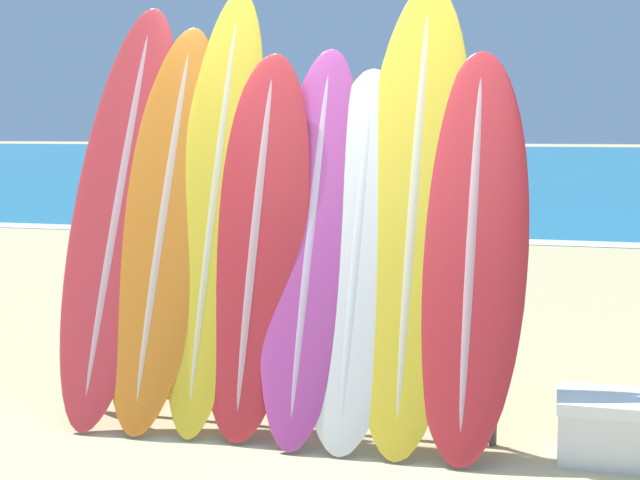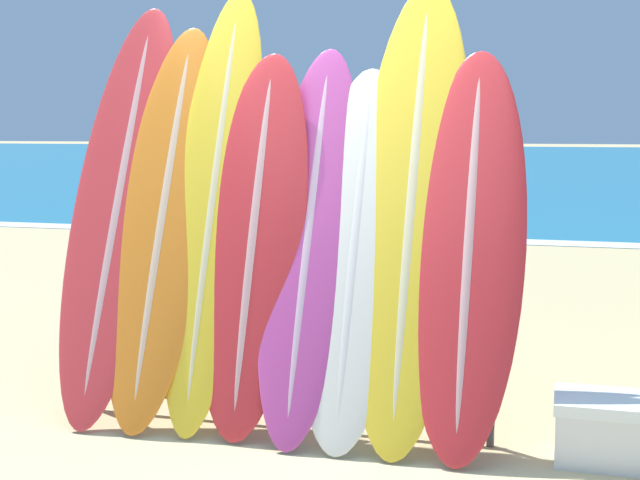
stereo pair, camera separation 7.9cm
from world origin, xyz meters
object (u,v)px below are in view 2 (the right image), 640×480
surfboard_slot_7 (469,248)px  cooler_box (611,429)px  surfboard_slot_0 (119,206)px  person_near_water (433,191)px  surfboard_rack (280,339)px  person_mid_beach (276,187)px  surfboard_slot_2 (214,203)px  surfboard_slot_1 (164,220)px  surfboard_slot_6 (411,206)px  surfboard_slot_3 (254,239)px  surfboard_slot_4 (309,238)px  surfboard_slot_5 (355,252)px

surfboard_slot_7 → cooler_box: surfboard_slot_7 is taller
surfboard_slot_0 → person_near_water: bearing=80.4°
surfboard_rack → person_mid_beach: size_ratio=1.45×
surfboard_rack → surfboard_slot_7: size_ratio=1.12×
surfboard_slot_2 → surfboard_slot_7: surfboard_slot_2 is taller
person_mid_beach → person_near_water: bearing=-165.0°
surfboard_slot_1 → surfboard_slot_0: bearing=172.3°
surfboard_slot_1 → cooler_box: (2.43, -0.11, -0.96)m
surfboard_rack → person_mid_beach: 6.69m
surfboard_slot_2 → surfboard_slot_6: size_ratio=0.99×
surfboard_slot_3 → cooler_box: surfboard_slot_3 is taller
surfboard_slot_2 → surfboard_slot_1: bearing=-173.5°
surfboard_slot_6 → person_mid_beach: size_ratio=1.54×
surfboard_rack → surfboard_slot_4: (0.15, 0.03, 0.55)m
surfboard_slot_7 → person_mid_beach: bearing=116.5°
surfboard_rack → person_mid_beach: person_mid_beach is taller
surfboard_slot_1 → person_mid_beach: 6.44m
surfboard_slot_5 → person_near_water: (-0.44, 5.79, -0.10)m
surfboard_slot_3 → person_mid_beach: (-1.98, 6.32, -0.16)m
surfboard_slot_2 → person_near_water: surfboard_slot_2 is taller
surfboard_rack → surfboard_slot_0: 1.22m
surfboard_slot_5 → cooler_box: 1.55m
surfboard_slot_0 → surfboard_slot_4: size_ratio=1.13×
surfboard_slot_7 → surfboard_slot_3: bearing=-179.5°
surfboard_slot_2 → surfboard_slot_4: (0.57, -0.05, -0.17)m
surfboard_slot_3 → surfboard_slot_5: surfboard_slot_3 is taller
person_mid_beach → cooler_box: size_ratio=2.88×
surfboard_slot_2 → cooler_box: (2.14, -0.14, -1.06)m
surfboard_slot_0 → surfboard_slot_2: size_ratio=0.97×
cooler_box → surfboard_slot_3: bearing=178.1°
surfboard_slot_2 → person_near_water: 5.74m
surfboard_rack → person_near_water: (-0.03, 5.80, 0.39)m
surfboard_slot_2 → surfboard_slot_4: size_ratio=1.17×
surfboard_slot_0 → surfboard_slot_5: 1.43m
surfboard_rack → surfboard_slot_6: bearing=9.0°
surfboard_slot_4 → cooler_box: surfboard_slot_4 is taller
surfboard_slot_0 → surfboard_slot_5: bearing=-3.4°
surfboard_slot_4 → surfboard_slot_5: bearing=-5.0°
surfboard_slot_2 → cooler_box: size_ratio=4.41×
surfboard_slot_4 → person_mid_beach: 6.70m
surfboard_slot_5 → person_near_water: size_ratio=1.21×
surfboard_rack → surfboard_slot_2: (-0.41, 0.09, 0.73)m
surfboard_slot_4 → surfboard_slot_3: bearing=-175.6°
person_near_water → surfboard_slot_4: bearing=9.8°
surfboard_slot_0 → person_mid_beach: (-1.13, 6.23, -0.32)m
surfboard_slot_7 → person_mid_beach: 7.05m
surfboard_slot_0 → surfboard_slot_4: bearing=-3.1°
cooler_box → surfboard_slot_4: bearing=176.9°
surfboard_rack → surfboard_slot_0: surfboard_slot_0 is taller
surfboard_slot_0 → surfboard_slot_1: bearing=-7.7°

